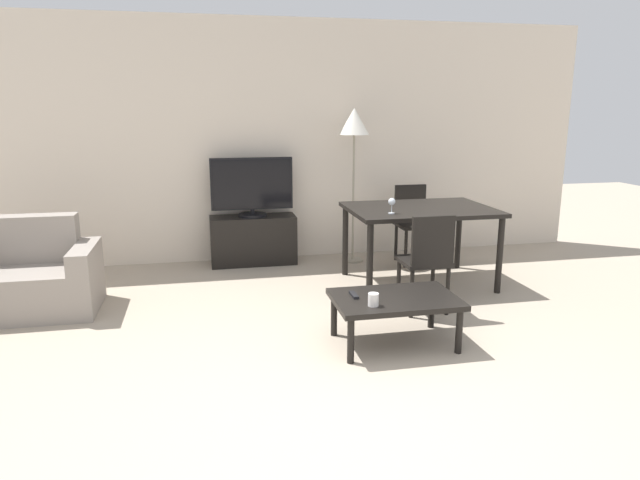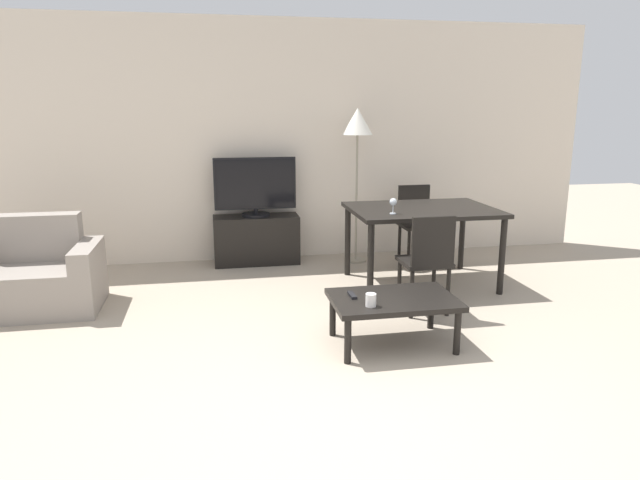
{
  "view_description": "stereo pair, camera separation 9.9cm",
  "coord_description": "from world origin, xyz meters",
  "px_view_note": "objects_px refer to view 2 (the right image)",
  "views": [
    {
      "loc": [
        -0.65,
        -2.62,
        1.75
      ],
      "look_at": [
        0.31,
        1.95,
        0.65
      ],
      "focal_mm": 32.0,
      "sensor_mm": 36.0,
      "label": 1
    },
    {
      "loc": [
        -0.56,
        -2.64,
        1.75
      ],
      "look_at": [
        0.31,
        1.95,
        0.65
      ],
      "focal_mm": 32.0,
      "sensor_mm": 36.0,
      "label": 2
    }
  ],
  "objects_px": {
    "coffee_table": "(393,303)",
    "dining_chair_near": "(428,258)",
    "dining_table": "(422,216)",
    "dining_chair_far": "(416,219)",
    "floor_lamp": "(357,129)",
    "tv_stand": "(256,240)",
    "tv": "(255,187)",
    "armchair": "(33,278)",
    "cup_white_near": "(371,300)",
    "remote_primary": "(352,295)",
    "wine_glass_left": "(393,203)"
  },
  "relations": [
    {
      "from": "coffee_table",
      "to": "dining_chair_near",
      "type": "distance_m",
      "value": 0.78
    },
    {
      "from": "dining_table",
      "to": "dining_chair_far",
      "type": "relative_size",
      "value": 1.6
    },
    {
      "from": "dining_chair_near",
      "to": "floor_lamp",
      "type": "height_order",
      "value": "floor_lamp"
    },
    {
      "from": "tv_stand",
      "to": "floor_lamp",
      "type": "height_order",
      "value": "floor_lamp"
    },
    {
      "from": "tv",
      "to": "dining_chair_far",
      "type": "xyz_separation_m",
      "value": [
        1.79,
        -0.28,
        -0.38
      ]
    },
    {
      "from": "dining_table",
      "to": "dining_chair_near",
      "type": "distance_m",
      "value": 0.87
    },
    {
      "from": "armchair",
      "to": "cup_white_near",
      "type": "height_order",
      "value": "armchair"
    },
    {
      "from": "tv_stand",
      "to": "dining_table",
      "type": "distance_m",
      "value": 1.94
    },
    {
      "from": "tv_stand",
      "to": "remote_primary",
      "type": "xyz_separation_m",
      "value": [
        0.52,
        -2.4,
        0.11
      ]
    },
    {
      "from": "tv",
      "to": "armchair",
      "type": "bearing_deg",
      "value": -150.42
    },
    {
      "from": "armchair",
      "to": "tv",
      "type": "distance_m",
      "value": 2.41
    },
    {
      "from": "floor_lamp",
      "to": "remote_primary",
      "type": "xyz_separation_m",
      "value": [
        -0.6,
        -2.27,
        -1.12
      ]
    },
    {
      "from": "tv_stand",
      "to": "dining_chair_near",
      "type": "height_order",
      "value": "dining_chair_near"
    },
    {
      "from": "tv",
      "to": "dining_chair_far",
      "type": "relative_size",
      "value": 1.04
    },
    {
      "from": "tv",
      "to": "dining_chair_far",
      "type": "height_order",
      "value": "tv"
    },
    {
      "from": "armchair",
      "to": "coffee_table",
      "type": "distance_m",
      "value": 3.15
    },
    {
      "from": "tv_stand",
      "to": "cup_white_near",
      "type": "height_order",
      "value": "tv_stand"
    },
    {
      "from": "dining_table",
      "to": "floor_lamp",
      "type": "bearing_deg",
      "value": 113.9
    },
    {
      "from": "tv_stand",
      "to": "remote_primary",
      "type": "distance_m",
      "value": 2.46
    },
    {
      "from": "armchair",
      "to": "wine_glass_left",
      "type": "bearing_deg",
      "value": -3.26
    },
    {
      "from": "armchair",
      "to": "tv_stand",
      "type": "relative_size",
      "value": 1.18
    },
    {
      "from": "coffee_table",
      "to": "remote_primary",
      "type": "height_order",
      "value": "remote_primary"
    },
    {
      "from": "tv_stand",
      "to": "remote_primary",
      "type": "bearing_deg",
      "value": -77.71
    },
    {
      "from": "floor_lamp",
      "to": "wine_glass_left",
      "type": "relative_size",
      "value": 11.85
    },
    {
      "from": "tv",
      "to": "wine_glass_left",
      "type": "xyz_separation_m",
      "value": [
        1.17,
        -1.34,
        0.01
      ]
    },
    {
      "from": "coffee_table",
      "to": "wine_glass_left",
      "type": "distance_m",
      "value": 1.31
    },
    {
      "from": "tv",
      "to": "coffee_table",
      "type": "distance_m",
      "value": 2.67
    },
    {
      "from": "armchair",
      "to": "dining_chair_far",
      "type": "distance_m",
      "value": 3.94
    },
    {
      "from": "remote_primary",
      "to": "wine_glass_left",
      "type": "relative_size",
      "value": 1.03
    },
    {
      "from": "dining_chair_near",
      "to": "floor_lamp",
      "type": "bearing_deg",
      "value": 95.74
    },
    {
      "from": "cup_white_near",
      "to": "armchair",
      "type": "bearing_deg",
      "value": 150.78
    },
    {
      "from": "tv_stand",
      "to": "coffee_table",
      "type": "xyz_separation_m",
      "value": [
        0.82,
        -2.48,
        0.06
      ]
    },
    {
      "from": "dining_chair_near",
      "to": "dining_chair_far",
      "type": "distance_m",
      "value": 1.69
    },
    {
      "from": "coffee_table",
      "to": "dining_chair_near",
      "type": "relative_size",
      "value": 1.05
    },
    {
      "from": "tv_stand",
      "to": "tv",
      "type": "height_order",
      "value": "tv"
    },
    {
      "from": "armchair",
      "to": "tv_stand",
      "type": "height_order",
      "value": "armchair"
    },
    {
      "from": "floor_lamp",
      "to": "wine_glass_left",
      "type": "distance_m",
      "value": 1.36
    },
    {
      "from": "dining_chair_near",
      "to": "remote_primary",
      "type": "xyz_separation_m",
      "value": [
        -0.78,
        -0.5,
        -0.11
      ]
    },
    {
      "from": "dining_chair_near",
      "to": "floor_lamp",
      "type": "distance_m",
      "value": 2.04
    },
    {
      "from": "tv_stand",
      "to": "dining_chair_near",
      "type": "relative_size",
      "value": 1.09
    },
    {
      "from": "remote_primary",
      "to": "cup_white_near",
      "type": "distance_m",
      "value": 0.25
    },
    {
      "from": "dining_chair_near",
      "to": "armchair",
      "type": "bearing_deg",
      "value": 167.5
    },
    {
      "from": "tv",
      "to": "coffee_table",
      "type": "height_order",
      "value": "tv"
    },
    {
      "from": "floor_lamp",
      "to": "cup_white_near",
      "type": "relative_size",
      "value": 18.66
    },
    {
      "from": "tv_stand",
      "to": "wine_glass_left",
      "type": "relative_size",
      "value": 6.52
    },
    {
      "from": "dining_chair_near",
      "to": "wine_glass_left",
      "type": "height_order",
      "value": "wine_glass_left"
    },
    {
      "from": "tv",
      "to": "dining_chair_far",
      "type": "distance_m",
      "value": 1.85
    },
    {
      "from": "armchair",
      "to": "coffee_table",
      "type": "xyz_separation_m",
      "value": [
        2.86,
        -1.32,
        0.04
      ]
    },
    {
      "from": "dining_chair_far",
      "to": "cup_white_near",
      "type": "bearing_deg",
      "value": -116.83
    },
    {
      "from": "floor_lamp",
      "to": "cup_white_near",
      "type": "bearing_deg",
      "value": -101.85
    }
  ]
}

